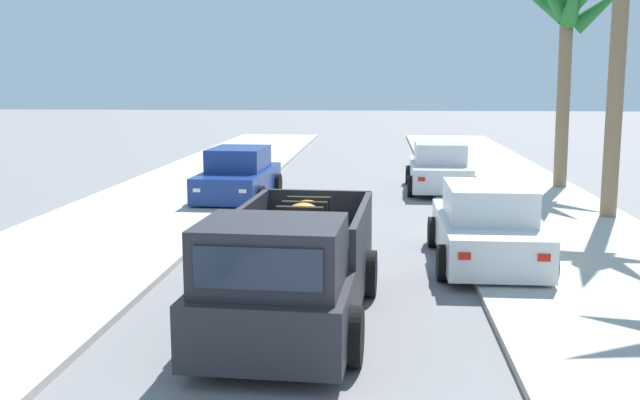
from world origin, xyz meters
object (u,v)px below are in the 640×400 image
Objects in this scene: car_right_near at (439,168)px; car_left_mid at (238,176)px; car_right_mid at (486,227)px; palm_tree_right_fore at (569,18)px; pickup_truck at (292,270)px.

car_right_near is 6.40m from car_left_mid.
palm_tree_right_fore reaches higher than car_right_mid.
car_left_mid is (-2.85, 10.71, -0.10)m from pickup_truck.
car_right_near is 9.23m from car_right_mid.
car_left_mid is at bearing -158.56° from car_right_near.
car_right_mid is 11.47m from palm_tree_right_fore.
palm_tree_right_fore is (7.00, 13.62, 4.54)m from pickup_truck.
car_left_mid is at bearing 131.60° from car_right_mid.
pickup_truck is 13.41m from car_right_near.
car_right_near and car_right_mid have the same top height.
car_right_near is (3.10, 13.05, -0.10)m from pickup_truck.
car_right_mid is at bearing 49.47° from pickup_truck.
palm_tree_right_fore is at bearing 16.47° from car_left_mid.
car_right_near and car_left_mid have the same top height.
palm_tree_right_fore reaches higher than car_left_mid.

